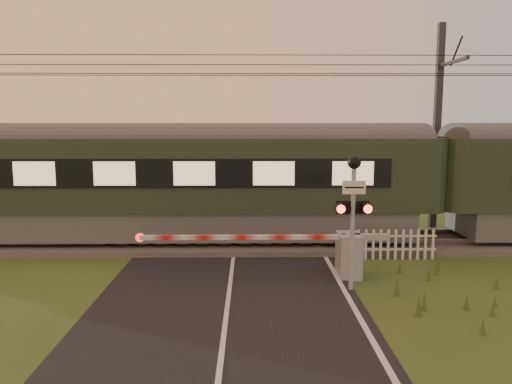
{
  "coord_description": "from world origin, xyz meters",
  "views": [
    {
      "loc": [
        0.5,
        -9.6,
        4.01
      ],
      "look_at": [
        0.66,
        3.2,
        2.21
      ],
      "focal_mm": 35.0,
      "sensor_mm": 36.0,
      "label": 1
    }
  ],
  "objects_px": {
    "train": "(435,181)",
    "catenary_mast": "(438,125)",
    "picket_fence": "(392,244)",
    "crossing_signal": "(353,199)",
    "boom_gate": "(338,253)"
  },
  "relations": [
    {
      "from": "crossing_signal",
      "to": "catenary_mast",
      "type": "distance_m",
      "value": 8.31
    },
    {
      "from": "train",
      "to": "picket_fence",
      "type": "height_order",
      "value": "train"
    },
    {
      "from": "train",
      "to": "crossing_signal",
      "type": "relative_size",
      "value": 12.15
    },
    {
      "from": "train",
      "to": "boom_gate",
      "type": "relative_size",
      "value": 5.98
    },
    {
      "from": "crossing_signal",
      "to": "picket_fence",
      "type": "distance_m",
      "value": 3.65
    },
    {
      "from": "train",
      "to": "picket_fence",
      "type": "relative_size",
      "value": 14.92
    },
    {
      "from": "train",
      "to": "catenary_mast",
      "type": "bearing_deg",
      "value": 69.7
    },
    {
      "from": "crossing_signal",
      "to": "picket_fence",
      "type": "relative_size",
      "value": 1.23
    },
    {
      "from": "train",
      "to": "boom_gate",
      "type": "xyz_separation_m",
      "value": [
        -3.76,
        -3.48,
        -1.48
      ]
    },
    {
      "from": "catenary_mast",
      "to": "crossing_signal",
      "type": "bearing_deg",
      "value": -123.24
    },
    {
      "from": "crossing_signal",
      "to": "catenary_mast",
      "type": "bearing_deg",
      "value": 56.76
    },
    {
      "from": "train",
      "to": "boom_gate",
      "type": "distance_m",
      "value": 5.33
    },
    {
      "from": "boom_gate",
      "to": "picket_fence",
      "type": "bearing_deg",
      "value": 40.52
    },
    {
      "from": "picket_fence",
      "to": "catenary_mast",
      "type": "xyz_separation_m",
      "value": [
        2.72,
        4.13,
        3.45
      ]
    },
    {
      "from": "train",
      "to": "picket_fence",
      "type": "distance_m",
      "value": 3.15
    }
  ]
}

